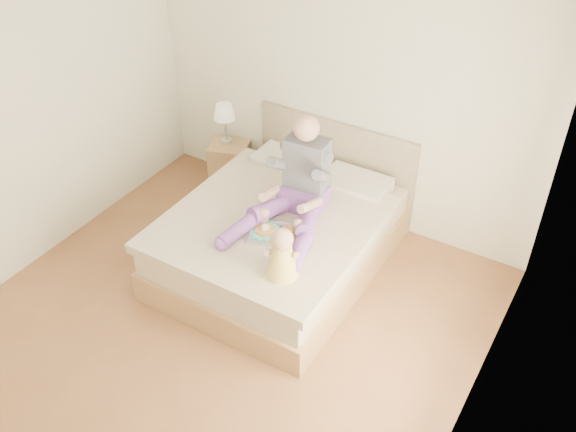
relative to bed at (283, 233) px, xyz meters
The scene contains 7 objects.
room 1.61m from the bed, 85.70° to the right, with size 4.02×4.22×2.71m.
bed is the anchor object (origin of this frame).
nightstand 1.41m from the bed, 145.62° to the left, with size 0.50×0.47×0.49m.
lamp 1.54m from the bed, 146.13° to the left, with size 0.22×0.22×0.45m.
adult 0.58m from the bed, ahead, with size 0.77×1.11×0.91m.
tray 0.50m from the bed, 69.02° to the right, with size 0.50×0.44×0.12m.
baby 0.98m from the bed, 58.92° to the right, with size 0.32×0.39×0.43m.
Camera 1 is at (2.41, -2.82, 3.98)m, focal length 40.00 mm.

